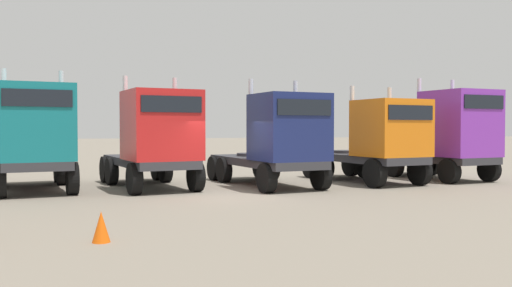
{
  "coord_description": "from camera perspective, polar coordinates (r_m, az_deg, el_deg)",
  "views": [
    {
      "loc": [
        -3.94,
        -17.71,
        2.28
      ],
      "look_at": [
        1.89,
        3.51,
        1.64
      ],
      "focal_mm": 38.35,
      "sensor_mm": 36.0,
      "label": 1
    }
  ],
  "objects": [
    {
      "name": "traffic_cone_near",
      "position": [
        11.37,
        -15.85,
        -8.36
      ],
      "size": [
        0.36,
        0.36,
        0.62
      ],
      "primitive_type": "cone",
      "color": "#F2590C",
      "rests_on": "ground"
    },
    {
      "name": "semi_truck_purple",
      "position": [
        24.92,
        19.68,
        0.96
      ],
      "size": [
        3.38,
        6.08,
        4.43
      ],
      "rotation": [
        0.0,
        0.0,
        -1.41
      ],
      "color": "#333338",
      "rests_on": "ground"
    },
    {
      "name": "semi_truck_navy",
      "position": [
        20.46,
        2.43,
        0.32
      ],
      "size": [
        3.53,
        6.71,
        4.1
      ],
      "rotation": [
        0.0,
        0.0,
        -1.41
      ],
      "color": "#333338",
      "rests_on": "ground"
    },
    {
      "name": "ground",
      "position": [
        18.29,
        -2.8,
        -5.48
      ],
      "size": [
        200.0,
        200.0,
        0.0
      ],
      "primitive_type": "plane",
      "color": "gray"
    },
    {
      "name": "semi_truck_red",
      "position": [
        20.24,
        -10.35,
        0.54
      ],
      "size": [
        3.64,
        6.36,
        4.19
      ],
      "rotation": [
        0.0,
        0.0,
        -1.37
      ],
      "color": "#333338",
      "rests_on": "ground"
    },
    {
      "name": "semi_truck_teal",
      "position": [
        20.43,
        -22.06,
        0.63
      ],
      "size": [
        3.49,
        6.24,
        4.34
      ],
      "rotation": [
        0.0,
        0.0,
        -1.4
      ],
      "color": "#333338",
      "rests_on": "ground"
    },
    {
      "name": "semi_truck_orange",
      "position": [
        22.59,
        12.74,
        0.32
      ],
      "size": [
        3.53,
        6.2,
        3.96
      ],
      "rotation": [
        0.0,
        0.0,
        -1.39
      ],
      "color": "#333338",
      "rests_on": "ground"
    }
  ]
}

